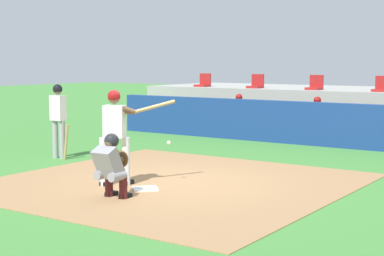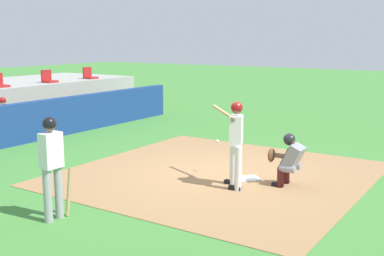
{
  "view_description": "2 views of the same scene",
  "coord_description": "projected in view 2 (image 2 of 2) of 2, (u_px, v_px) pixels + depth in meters",
  "views": [
    {
      "loc": [
        6.91,
        -9.42,
        2.34
      ],
      "look_at": [
        0.0,
        0.7,
        1.0
      ],
      "focal_mm": 57.68,
      "sensor_mm": 36.0,
      "label": 1
    },
    {
      "loc": [
        -9.32,
        -5.39,
        3.05
      ],
      "look_at": [
        0.0,
        0.7,
        1.0
      ],
      "focal_mm": 45.5,
      "sensor_mm": 36.0,
      "label": 2
    }
  ],
  "objects": [
    {
      "name": "stadium_seat_4",
      "position": [
        49.0,
        79.0,
        18.57
      ],
      "size": [
        0.46,
        0.46,
        0.48
      ],
      "color": "#A51E1E",
      "rests_on": "stands_platform"
    },
    {
      "name": "dugout_wall",
      "position": [
        30.0,
        122.0,
        14.51
      ],
      "size": [
        13.0,
        0.3,
        1.2
      ],
      "primitive_type": "cube",
      "color": "navy",
      "rests_on": "ground"
    },
    {
      "name": "on_deck_batter",
      "position": [
        52.0,
        162.0,
        8.13
      ],
      "size": [
        0.58,
        0.23,
        1.79
      ],
      "color": "#99999E",
      "rests_on": "ground"
    },
    {
      "name": "batter_at_plate",
      "position": [
        236.0,
        139.0,
        9.94
      ],
      "size": [
        0.96,
        1.19,
        1.8
      ],
      "color": "silver",
      "rests_on": "ground"
    },
    {
      "name": "ground_plane",
      "position": [
        218.0,
        174.0,
        11.13
      ],
      "size": [
        80.0,
        80.0,
        0.0
      ],
      "primitive_type": "plane",
      "color": "#428438"
    },
    {
      "name": "catcher_crouched",
      "position": [
        288.0,
        158.0,
        10.1
      ],
      "size": [
        0.48,
        2.04,
        1.13
      ],
      "color": "gray",
      "rests_on": "ground"
    },
    {
      "name": "stadium_seat_5",
      "position": [
        89.0,
        75.0,
        20.35
      ],
      "size": [
        0.46,
        0.46,
        0.48
      ],
      "color": "#A51E1E",
      "rests_on": "stands_platform"
    },
    {
      "name": "dirt_infield",
      "position": [
        218.0,
        174.0,
        11.12
      ],
      "size": [
        6.4,
        6.4,
        0.01
      ],
      "primitive_type": "cube",
      "color": "#9E754C",
      "rests_on": "ground"
    },
    {
      "name": "dugout_bench",
      "position": [
        9.0,
        131.0,
        15.12
      ],
      "size": [
        11.8,
        0.44,
        0.45
      ],
      "primitive_type": "cube",
      "color": "olive",
      "rests_on": "ground"
    },
    {
      "name": "home_plate",
      "position": [
        249.0,
        178.0,
        10.69
      ],
      "size": [
        0.62,
        0.62,
        0.02
      ],
      "primitive_type": "cube",
      "rotation": [
        0.0,
        0.0,
        0.79
      ],
      "color": "white",
      "rests_on": "dirt_infield"
    },
    {
      "name": "dugout_player_1",
      "position": [
        6.0,
        118.0,
        14.8
      ],
      "size": [
        0.49,
        0.7,
        1.3
      ],
      "color": "#939399",
      "rests_on": "ground"
    }
  ]
}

